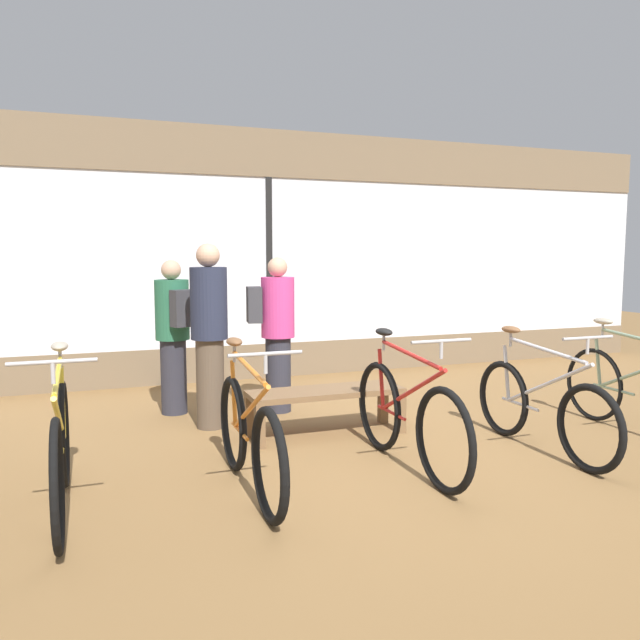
# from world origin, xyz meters

# --- Properties ---
(ground_plane) EXTENTS (24.00, 24.00, 0.00)m
(ground_plane) POSITION_xyz_m (0.00, 0.00, 0.00)
(ground_plane) COLOR olive
(shop_back_wall) EXTENTS (12.00, 0.08, 3.20)m
(shop_back_wall) POSITION_xyz_m (0.00, 3.63, 1.64)
(shop_back_wall) COLOR #7A664C
(shop_back_wall) RESTS_ON ground_plane
(bicycle_far_left) EXTENTS (0.46, 1.78, 1.05)m
(bicycle_far_left) POSITION_xyz_m (-2.41, -0.11, 0.41)
(bicycle_far_left) COLOR black
(bicycle_far_left) RESTS_ON ground_plane
(bicycle_left) EXTENTS (0.46, 1.71, 1.04)m
(bicycle_left) POSITION_xyz_m (-1.23, -0.18, 0.39)
(bicycle_left) COLOR black
(bicycle_left) RESTS_ON ground_plane
(bicycle_center) EXTENTS (0.46, 1.75, 1.05)m
(bicycle_center) POSITION_xyz_m (0.02, -0.13, 0.40)
(bicycle_center) COLOR black
(bicycle_center) RESTS_ON ground_plane
(bicycle_right) EXTENTS (0.46, 1.71, 1.02)m
(bicycle_right) POSITION_xyz_m (1.24, -0.16, 0.37)
(bicycle_right) COLOR black
(bicycle_right) RESTS_ON ground_plane
(bicycle_far_right) EXTENTS (0.46, 1.77, 1.04)m
(bicycle_far_right) POSITION_xyz_m (2.39, -0.06, 0.40)
(bicycle_far_right) COLOR black
(bicycle_far_right) RESTS_ON ground_plane
(display_bench) EXTENTS (1.40, 0.44, 0.42)m
(display_bench) POSITION_xyz_m (-0.25, 0.91, 0.34)
(display_bench) COLOR brown
(display_bench) RESTS_ON ground_plane
(customer_near_rack) EXTENTS (0.47, 0.47, 1.72)m
(customer_near_rack) POSITION_xyz_m (-1.17, 1.51, 0.91)
(customer_near_rack) COLOR brown
(customer_near_rack) RESTS_ON ground_plane
(customer_by_window) EXTENTS (0.52, 0.39, 1.59)m
(customer_by_window) POSITION_xyz_m (-0.43, 1.87, 0.85)
(customer_by_window) COLOR #2D2D38
(customer_by_window) RESTS_ON ground_plane
(customer_mid_floor) EXTENTS (0.44, 0.55, 1.56)m
(customer_mid_floor) POSITION_xyz_m (-1.42, 2.14, 0.84)
(customer_mid_floor) COLOR #2D2D38
(customer_mid_floor) RESTS_ON ground_plane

